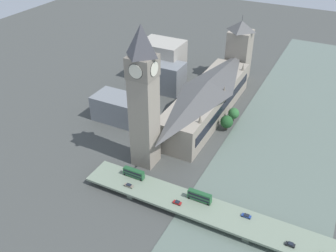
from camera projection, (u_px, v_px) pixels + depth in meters
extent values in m
plane|color=#424442|center=(223.00, 127.00, 233.16)|extent=(600.00, 600.00, 0.00)
cube|color=slate|center=(286.00, 143.00, 218.26)|extent=(65.79, 360.00, 0.30)
cube|color=gray|center=(207.00, 103.00, 239.68)|extent=(23.81, 100.25, 18.96)
cube|color=black|center=(225.00, 106.00, 234.57)|extent=(0.40, 92.23, 5.69)
pyramid|color=#4C4C4C|center=(208.00, 85.00, 232.93)|extent=(23.33, 98.24, 5.92)
cone|color=gray|center=(243.00, 67.00, 257.54)|extent=(2.20, 2.20, 5.00)
cone|color=gray|center=(224.00, 89.00, 229.02)|extent=(2.20, 2.20, 5.00)
cone|color=gray|center=(200.00, 119.00, 200.51)|extent=(2.20, 2.20, 5.00)
cube|color=gray|center=(144.00, 113.00, 187.35)|extent=(11.78, 11.78, 61.28)
cube|color=gray|center=(142.00, 66.00, 173.60)|extent=(12.49, 12.49, 10.60)
cylinder|color=black|center=(154.00, 69.00, 171.29)|extent=(0.50, 7.49, 7.49)
cylinder|color=silver|center=(154.00, 69.00, 171.25)|extent=(0.62, 6.94, 6.94)
cylinder|color=black|center=(131.00, 64.00, 175.92)|extent=(0.50, 7.49, 7.49)
cylinder|color=silver|center=(131.00, 64.00, 175.96)|extent=(0.62, 6.94, 6.94)
cylinder|color=black|center=(149.00, 62.00, 178.15)|extent=(7.49, 0.50, 7.49)
cylinder|color=silver|center=(149.00, 62.00, 178.24)|extent=(6.94, 0.62, 6.94)
cylinder|color=black|center=(136.00, 71.00, 169.06)|extent=(7.49, 0.50, 7.49)
cylinder|color=silver|center=(135.00, 71.00, 168.97)|extent=(6.94, 0.62, 6.94)
pyramid|color=#424247|center=(141.00, 40.00, 166.67)|extent=(12.02, 12.02, 14.93)
cube|color=gray|center=(238.00, 55.00, 281.09)|extent=(16.18, 16.18, 37.99)
pyramid|color=#4C4C4C|center=(242.00, 26.00, 268.81)|extent=(16.18, 16.18, 7.28)
cylinder|color=#333338|center=(243.00, 18.00, 265.74)|extent=(0.30, 0.30, 4.00)
cube|color=#5D6A59|center=(250.00, 229.00, 162.19)|extent=(3.00, 13.72, 2.87)
cube|color=#5D6A59|center=(137.00, 188.00, 183.99)|extent=(3.00, 13.72, 2.87)
cube|color=gray|center=(251.00, 225.00, 161.08)|extent=(163.57, 16.14, 1.20)
cube|color=#235B33|center=(134.00, 175.00, 186.24)|extent=(11.27, 2.55, 1.87)
cube|color=black|center=(134.00, 174.00, 186.04)|extent=(10.14, 2.61, 0.82)
cube|color=#235B33|center=(134.00, 172.00, 185.14)|extent=(11.04, 2.55, 2.19)
cube|color=black|center=(134.00, 171.00, 185.08)|extent=(10.14, 2.61, 1.05)
cube|color=#1E4E2B|center=(134.00, 170.00, 184.50)|extent=(10.93, 2.42, 0.16)
cylinder|color=black|center=(127.00, 172.00, 189.37)|extent=(1.11, 0.28, 1.11)
cylinder|color=black|center=(125.00, 175.00, 187.62)|extent=(1.11, 0.28, 1.11)
cylinder|color=black|center=(143.00, 177.00, 185.79)|extent=(1.11, 0.28, 1.11)
cylinder|color=black|center=(141.00, 180.00, 184.05)|extent=(1.11, 0.28, 1.11)
cube|color=#235B33|center=(199.00, 198.00, 172.15)|extent=(11.48, 2.43, 2.02)
cube|color=black|center=(199.00, 198.00, 171.93)|extent=(10.33, 2.49, 0.89)
cube|color=#235B33|center=(200.00, 195.00, 170.96)|extent=(11.25, 2.43, 2.37)
cube|color=black|center=(200.00, 195.00, 170.90)|extent=(10.33, 2.49, 1.14)
cube|color=#1E4E2B|center=(200.00, 193.00, 170.27)|extent=(11.14, 2.31, 0.16)
cylinder|color=black|center=(191.00, 195.00, 175.30)|extent=(1.14, 0.28, 1.14)
cylinder|color=black|center=(189.00, 198.00, 173.65)|extent=(1.14, 0.28, 1.14)
cylinder|color=black|center=(210.00, 201.00, 171.67)|extent=(1.14, 0.28, 1.14)
cylinder|color=black|center=(208.00, 205.00, 170.02)|extent=(1.14, 0.28, 1.14)
cube|color=black|center=(290.00, 245.00, 151.09)|extent=(3.92, 1.85, 0.63)
cube|color=black|center=(291.00, 244.00, 150.74)|extent=(2.04, 1.66, 0.52)
cylinder|color=black|center=(287.00, 242.00, 152.39)|extent=(0.72, 0.22, 0.72)
cylinder|color=black|center=(286.00, 245.00, 151.14)|extent=(0.72, 0.22, 0.72)
cylinder|color=black|center=(294.00, 245.00, 151.28)|extent=(0.72, 0.22, 0.72)
cylinder|color=black|center=(293.00, 248.00, 150.03)|extent=(0.72, 0.22, 0.72)
cube|color=maroon|center=(177.00, 203.00, 170.96)|extent=(3.90, 1.90, 0.66)
cube|color=black|center=(177.00, 202.00, 170.60)|extent=(2.03, 1.71, 0.50)
cylinder|color=black|center=(175.00, 201.00, 172.30)|extent=(0.66, 0.22, 0.66)
cylinder|color=black|center=(173.00, 203.00, 171.02)|extent=(0.66, 0.22, 0.66)
cylinder|color=black|center=(181.00, 203.00, 171.17)|extent=(0.66, 0.22, 0.66)
cylinder|color=black|center=(179.00, 205.00, 169.88)|extent=(0.66, 0.22, 0.66)
cube|color=slate|center=(129.00, 186.00, 180.76)|extent=(4.67, 1.70, 0.61)
cube|color=black|center=(129.00, 185.00, 180.39)|extent=(2.43, 1.53, 0.55)
cylinder|color=black|center=(126.00, 184.00, 182.16)|extent=(0.66, 0.22, 0.66)
cylinder|color=black|center=(125.00, 186.00, 181.02)|extent=(0.66, 0.22, 0.66)
cylinder|color=black|center=(133.00, 186.00, 180.73)|extent=(0.66, 0.22, 0.66)
cylinder|color=black|center=(131.00, 188.00, 179.59)|extent=(0.66, 0.22, 0.66)
cube|color=navy|center=(246.00, 216.00, 164.18)|extent=(4.25, 1.85, 0.58)
cube|color=black|center=(247.00, 215.00, 163.85)|extent=(2.21, 1.66, 0.44)
cylinder|color=black|center=(243.00, 214.00, 165.54)|extent=(0.68, 0.22, 0.68)
cylinder|color=black|center=(242.00, 216.00, 164.29)|extent=(0.68, 0.22, 0.68)
cylinder|color=black|center=(250.00, 216.00, 164.28)|extent=(0.68, 0.22, 0.68)
cylinder|color=black|center=(249.00, 219.00, 163.03)|extent=(0.68, 0.22, 0.68)
cube|color=#A39E93|center=(162.00, 61.00, 281.70)|extent=(30.71, 23.58, 30.35)
cube|color=slate|center=(168.00, 78.00, 267.89)|extent=(21.09, 17.41, 21.37)
cube|color=slate|center=(117.00, 108.00, 237.02)|extent=(28.52, 18.67, 16.22)
cylinder|color=brown|center=(226.00, 128.00, 229.86)|extent=(0.70, 0.70, 2.34)
sphere|color=#1E4C23|center=(227.00, 122.00, 227.41)|extent=(7.90, 7.90, 7.90)
cylinder|color=brown|center=(233.00, 119.00, 238.62)|extent=(0.70, 0.70, 2.38)
sphere|color=#2D6633|center=(234.00, 113.00, 236.33)|extent=(7.09, 7.09, 7.09)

